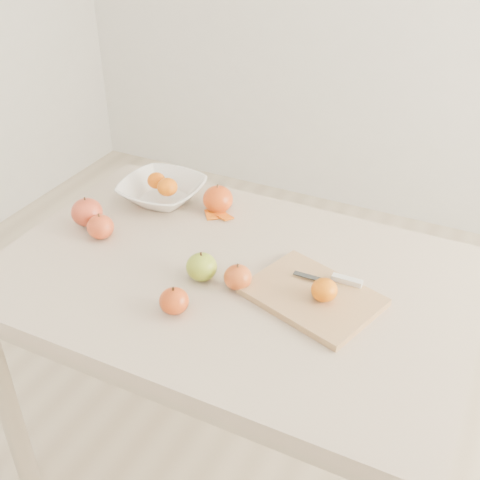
% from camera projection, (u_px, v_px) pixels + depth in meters
% --- Properties ---
extents(ground, '(3.50, 3.50, 0.00)m').
position_uv_depth(ground, '(233.00, 460.00, 1.94)').
color(ground, '#C6B293').
rests_on(ground, ground).
extents(table, '(1.20, 0.80, 0.75)m').
position_uv_depth(table, '(232.00, 303.00, 1.58)').
color(table, '#C7B196').
rests_on(table, ground).
extents(cutting_board, '(0.35, 0.30, 0.02)m').
position_uv_depth(cutting_board, '(313.00, 296.00, 1.43)').
color(cutting_board, tan).
rests_on(cutting_board, table).
extents(board_tangerine, '(0.06, 0.06, 0.05)m').
position_uv_depth(board_tangerine, '(324.00, 290.00, 1.39)').
color(board_tangerine, '#CF6107').
rests_on(board_tangerine, cutting_board).
extents(fruit_bowl, '(0.25, 0.25, 0.06)m').
position_uv_depth(fruit_bowl, '(162.00, 191.00, 1.82)').
color(fruit_bowl, white).
rests_on(fruit_bowl, table).
extents(bowl_tangerine_near, '(0.06, 0.06, 0.05)m').
position_uv_depth(bowl_tangerine_near, '(156.00, 180.00, 1.82)').
color(bowl_tangerine_near, orange).
rests_on(bowl_tangerine_near, fruit_bowl).
extents(bowl_tangerine_far, '(0.06, 0.06, 0.05)m').
position_uv_depth(bowl_tangerine_far, '(167.00, 187.00, 1.78)').
color(bowl_tangerine_far, orange).
rests_on(bowl_tangerine_far, fruit_bowl).
extents(orange_peel_a, '(0.07, 0.07, 0.01)m').
position_uv_depth(orange_peel_a, '(216.00, 215.00, 1.76)').
color(orange_peel_a, orange).
rests_on(orange_peel_a, table).
extents(orange_peel_b, '(0.06, 0.05, 0.01)m').
position_uv_depth(orange_peel_b, '(225.00, 217.00, 1.75)').
color(orange_peel_b, '#D35D0E').
rests_on(orange_peel_b, table).
extents(paring_knife, '(0.17, 0.04, 0.01)m').
position_uv_depth(paring_knife, '(341.00, 280.00, 1.46)').
color(paring_knife, white).
rests_on(paring_knife, cutting_board).
extents(apple_green, '(0.08, 0.08, 0.07)m').
position_uv_depth(apple_green, '(202.00, 267.00, 1.48)').
color(apple_green, olive).
rests_on(apple_green, table).
extents(apple_red_d, '(0.07, 0.07, 0.07)m').
position_uv_depth(apple_red_d, '(100.00, 227.00, 1.64)').
color(apple_red_d, '#941B08').
rests_on(apple_red_d, table).
extents(apple_red_b, '(0.09, 0.09, 0.08)m').
position_uv_depth(apple_red_b, '(87.00, 212.00, 1.70)').
color(apple_red_b, '#A5201F').
rests_on(apple_red_b, table).
extents(apple_red_e, '(0.07, 0.07, 0.06)m').
position_uv_depth(apple_red_e, '(238.00, 277.00, 1.46)').
color(apple_red_e, maroon).
rests_on(apple_red_e, table).
extents(apple_red_c, '(0.07, 0.07, 0.06)m').
position_uv_depth(apple_red_c, '(174.00, 301.00, 1.38)').
color(apple_red_c, maroon).
rests_on(apple_red_c, table).
extents(apple_red_a, '(0.09, 0.09, 0.08)m').
position_uv_depth(apple_red_a, '(218.00, 199.00, 1.76)').
color(apple_red_a, '#A71805').
rests_on(apple_red_a, table).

